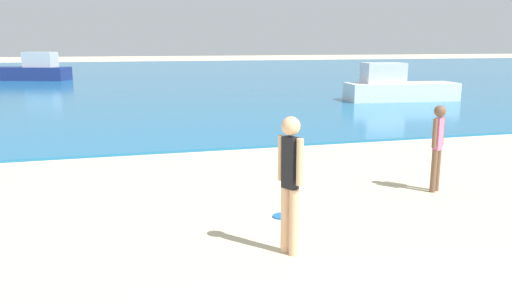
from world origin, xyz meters
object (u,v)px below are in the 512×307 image
at_px(person_distant, 438,143).
at_px(boat_far, 30,70).
at_px(person_standing, 290,177).
at_px(frisbee, 282,216).
at_px(boat_near, 397,88).

bearing_deg(person_distant, boat_far, 80.15).
relative_size(person_standing, frisbee, 6.14).
height_order(frisbee, person_distant, person_distant).
bearing_deg(person_distant, frisbee, 161.41).
bearing_deg(frisbee, person_standing, -104.74).
xyz_separation_m(person_distant, boat_near, (6.53, 12.21, -0.23)).
bearing_deg(person_standing, boat_far, 166.85).
relative_size(boat_near, boat_far, 0.85).
relative_size(frisbee, boat_near, 0.06).
bearing_deg(boat_far, person_standing, 123.62).
height_order(person_standing, boat_far, boat_far).
height_order(person_distant, boat_near, boat_near).
bearing_deg(boat_near, person_standing, -118.77).
xyz_separation_m(person_standing, frisbee, (0.33, 1.26, -0.94)).
distance_m(frisbee, boat_near, 15.89).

